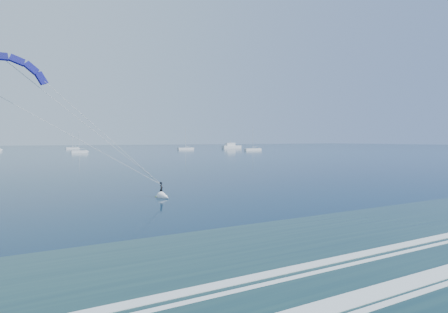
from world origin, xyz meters
name	(u,v)px	position (x,y,z in m)	size (l,w,h in m)	color
kitesurfer_rig	(95,132)	(-13.54, 32.01, 6.91)	(20.66, 9.36, 13.78)	#A4E71B
motor_yacht	(231,146)	(124.22, 229.96, 1.52)	(13.92, 3.71, 5.90)	white
sailboat_3	(79,152)	(14.46, 185.36, 0.67)	(7.05, 2.40, 10.02)	white
sailboat_4	(72,148)	(24.87, 260.78, 0.68)	(7.85, 2.40, 10.79)	white
sailboat_5	(186,149)	(82.37, 215.47, 0.69)	(10.11, 2.40, 13.61)	white
sailboat_6	(253,149)	(107.03, 179.34, 0.70)	(10.38, 2.40, 13.83)	white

